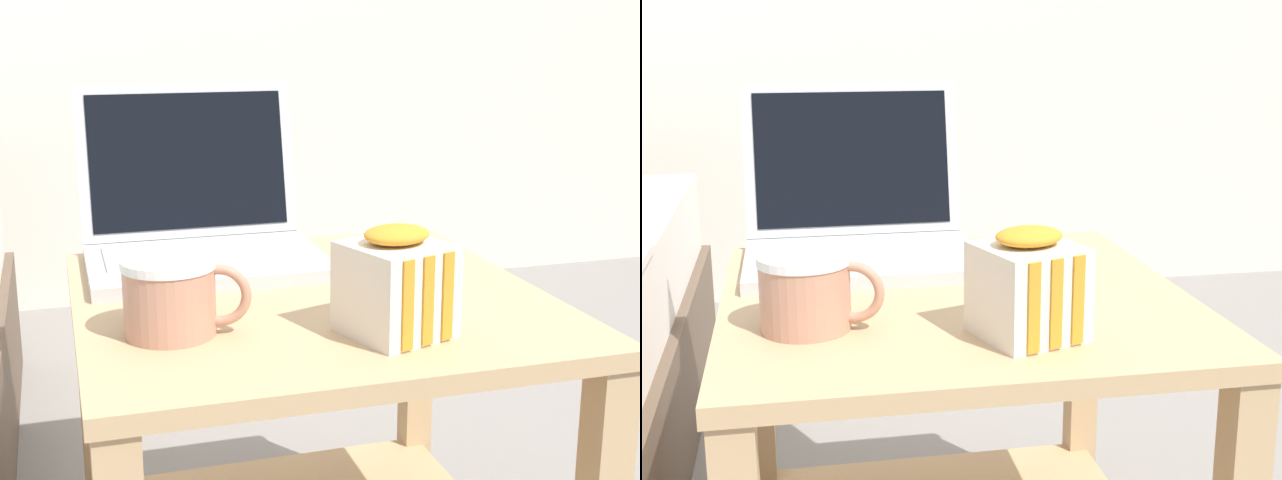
{
  "view_description": "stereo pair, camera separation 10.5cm",
  "coord_description": "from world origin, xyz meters",
  "views": [
    {
      "loc": [
        -0.3,
        -1.02,
        0.82
      ],
      "look_at": [
        0.0,
        -0.04,
        0.57
      ],
      "focal_mm": 50.0,
      "sensor_mm": 36.0,
      "label": 1
    },
    {
      "loc": [
        -0.19,
        -1.04,
        0.82
      ],
      "look_at": [
        0.0,
        -0.04,
        0.57
      ],
      "focal_mm": 50.0,
      "sensor_mm": 36.0,
      "label": 2
    }
  ],
  "objects": [
    {
      "name": "snack_bag",
      "position": [
        0.05,
        -0.16,
        0.55
      ],
      "size": [
        0.13,
        0.13,
        0.12
      ],
      "color": "silver",
      "rests_on": "bedside_table"
    },
    {
      "name": "mug_front_left",
      "position": [
        -0.18,
        -0.1,
        0.54
      ],
      "size": [
        0.14,
        0.1,
        0.09
      ],
      "color": "tan",
      "rests_on": "bedside_table"
    },
    {
      "name": "cell_phone",
      "position": [
        0.13,
        0.01,
        0.5
      ],
      "size": [
        0.14,
        0.17,
        0.01
      ],
      "color": "black",
      "rests_on": "bedside_table"
    },
    {
      "name": "bedside_table",
      "position": [
        0.0,
        0.0,
        0.32
      ],
      "size": [
        0.57,
        0.58,
        0.49
      ],
      "color": "tan",
      "rests_on": "ground_plane"
    },
    {
      "name": "laptop",
      "position": [
        -0.1,
        0.2,
        0.54
      ],
      "size": [
        0.32,
        0.29,
        0.24
      ],
      "color": "#B7BABC",
      "rests_on": "bedside_table"
    }
  ]
}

